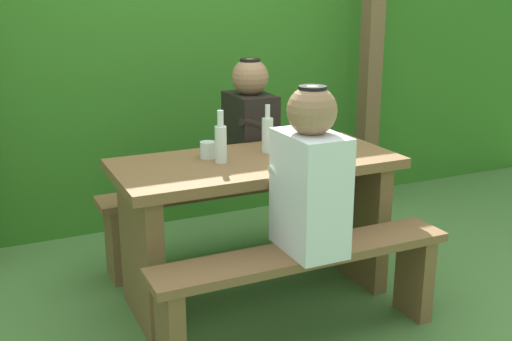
# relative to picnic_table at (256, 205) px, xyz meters

# --- Properties ---
(ground_plane) EXTENTS (12.00, 12.00, 0.00)m
(ground_plane) POSITION_rel_picnic_table_xyz_m (0.00, 0.00, -0.51)
(ground_plane) COLOR #4E7B3D
(hedge_backdrop) EXTENTS (6.40, 0.85, 2.07)m
(hedge_backdrop) POSITION_rel_picnic_table_xyz_m (0.00, 1.65, 0.53)
(hedge_backdrop) COLOR #316F1F
(hedge_backdrop) RESTS_ON ground_plane
(pergola_post_right) EXTENTS (0.12, 0.12, 2.03)m
(pergola_post_right) POSITION_rel_picnic_table_xyz_m (1.34, 0.97, 0.51)
(pergola_post_right) COLOR brown
(pergola_post_right) RESTS_ON ground_plane
(picnic_table) EXTENTS (1.40, 0.64, 0.75)m
(picnic_table) POSITION_rel_picnic_table_xyz_m (0.00, 0.00, 0.00)
(picnic_table) COLOR brown
(picnic_table) RESTS_ON ground_plane
(bench_near) EXTENTS (1.40, 0.24, 0.46)m
(bench_near) POSITION_rel_picnic_table_xyz_m (0.00, -0.50, -0.18)
(bench_near) COLOR brown
(bench_near) RESTS_ON ground_plane
(bench_far) EXTENTS (1.40, 0.24, 0.46)m
(bench_far) POSITION_rel_picnic_table_xyz_m (0.00, 0.50, -0.18)
(bench_far) COLOR brown
(bench_far) RESTS_ON ground_plane
(person_white_shirt) EXTENTS (0.25, 0.35, 0.72)m
(person_white_shirt) POSITION_rel_picnic_table_xyz_m (0.02, -0.50, 0.29)
(person_white_shirt) COLOR silver
(person_white_shirt) RESTS_ON bench_near
(person_black_coat) EXTENTS (0.25, 0.35, 0.72)m
(person_black_coat) POSITION_rel_picnic_table_xyz_m (0.20, 0.50, 0.29)
(person_black_coat) COLOR black
(person_black_coat) RESTS_ON bench_far
(drinking_glass) EXTENTS (0.08, 0.08, 0.08)m
(drinking_glass) POSITION_rel_picnic_table_xyz_m (-0.21, 0.11, 0.28)
(drinking_glass) COLOR silver
(drinking_glass) RESTS_ON picnic_table
(bottle_left) EXTENTS (0.06, 0.06, 0.26)m
(bottle_left) POSITION_rel_picnic_table_xyz_m (-0.18, 0.01, 0.34)
(bottle_left) COLOR silver
(bottle_left) RESTS_ON picnic_table
(bottle_right) EXTENTS (0.06, 0.06, 0.25)m
(bottle_right) POSITION_rel_picnic_table_xyz_m (0.11, 0.09, 0.34)
(bottle_right) COLOR silver
(bottle_right) RESTS_ON picnic_table
(cell_phone) EXTENTS (0.08, 0.15, 0.01)m
(cell_phone) POSITION_rel_picnic_table_xyz_m (0.10, -0.11, 0.25)
(cell_phone) COLOR silver
(cell_phone) RESTS_ON picnic_table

